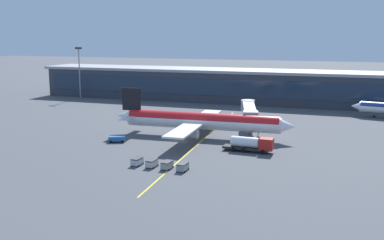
{
  "coord_description": "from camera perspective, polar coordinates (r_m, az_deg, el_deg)",
  "views": [
    {
      "loc": [
        36.65,
        -97.67,
        24.72
      ],
      "look_at": [
        1.92,
        3.33,
        4.5
      ],
      "focal_mm": 42.14,
      "sensor_mm": 36.0,
      "label": 1
    }
  ],
  "objects": [
    {
      "name": "baggage_cart_2",
      "position": [
        84.78,
        -3.18,
        -5.7
      ],
      "size": [
        1.76,
        2.74,
        1.48
      ],
      "color": "gray",
      "rests_on": "ground_plane"
    },
    {
      "name": "baggage_cart_0",
      "position": [
        87.64,
        -6.97,
        -5.21
      ],
      "size": [
        1.76,
        2.74,
        1.48
      ],
      "color": "#B2B7BC",
      "rests_on": "ground_plane"
    },
    {
      "name": "fuel_tanker",
      "position": [
        97.36,
        7.54,
        -3.02
      ],
      "size": [
        10.88,
        2.97,
        3.25
      ],
      "color": "#232326",
      "rests_on": "ground_plane"
    },
    {
      "name": "terminal_building",
      "position": [
        168.01,
        9.86,
        4.18
      ],
      "size": [
        182.56,
        18.45,
        12.03
      ],
      "color": "#2D333D",
      "rests_on": "ground_plane"
    },
    {
      "name": "baggage_cart_3",
      "position": [
        83.5,
        -1.19,
        -5.94
      ],
      "size": [
        1.76,
        2.74,
        1.48
      ],
      "color": "gray",
      "rests_on": "ground_plane"
    },
    {
      "name": "apron_light_mast_1",
      "position": [
        182.77,
        -14.08,
        6.4
      ],
      "size": [
        2.8,
        0.5,
        20.06
      ],
      "color": "gray",
      "rests_on": "ground_plane"
    },
    {
      "name": "jet_bridge",
      "position": [
        119.25,
        7.23,
        1.13
      ],
      "size": [
        8.61,
        22.09,
        6.72
      ],
      "color": "#B2B7BC",
      "rests_on": "ground_plane"
    },
    {
      "name": "baggage_cart_1",
      "position": [
        86.16,
        -5.11,
        -5.45
      ],
      "size": [
        1.76,
        2.74,
        1.48
      ],
      "color": "#B2B7BC",
      "rests_on": "ground_plane"
    },
    {
      "name": "pushback_tug",
      "position": [
        107.21,
        -9.52,
        -2.3
      ],
      "size": [
        4.39,
        3.58,
        1.4
      ],
      "color": "#285B9E",
      "rests_on": "ground_plane"
    },
    {
      "name": "ground_plane",
      "position": [
        107.21,
        -1.55,
        -2.62
      ],
      "size": [
        700.0,
        700.0,
        0.0
      ],
      "primitive_type": "plane",
      "color": "#47494F"
    },
    {
      "name": "apron_lead_in_line",
      "position": [
        107.47,
        1.29,
        -2.58
      ],
      "size": [
        4.86,
        79.89,
        0.01
      ],
      "primitive_type": "cube",
      "rotation": [
        0.0,
        0.0,
        0.06
      ],
      "color": "yellow",
      "rests_on": "ground_plane"
    },
    {
      "name": "main_airliner",
      "position": [
        110.14,
        1.14,
        -0.11
      ],
      "size": [
        45.45,
        36.15,
        11.52
      ],
      "color": "white",
      "rests_on": "ground_plane"
    }
  ]
}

